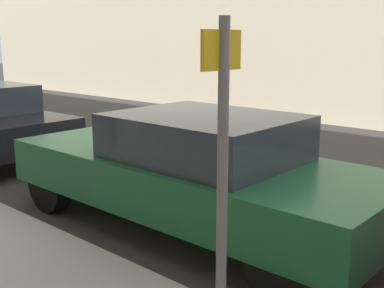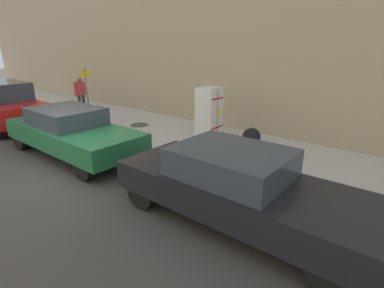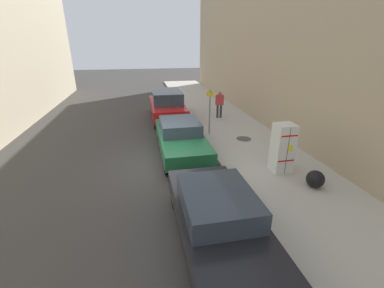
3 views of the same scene
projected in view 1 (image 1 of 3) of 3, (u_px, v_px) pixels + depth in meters
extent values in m
plane|color=#383533|center=(181.00, 193.00, 7.09)|extent=(80.00, 80.00, 0.00)
cylinder|color=slate|center=(222.00, 195.00, 3.05)|extent=(0.07, 0.07, 2.21)
cube|color=yellow|center=(222.00, 50.00, 2.87)|extent=(0.36, 0.02, 0.24)
cube|color=#1E6038|center=(189.00, 178.00, 5.66)|extent=(1.81, 4.74, 0.55)
cube|color=#2D3842|center=(205.00, 137.00, 5.39)|extent=(1.60, 1.99, 0.50)
cylinder|color=black|center=(49.00, 185.00, 6.30)|extent=(0.22, 0.70, 0.70)
cylinder|color=black|center=(138.00, 163.00, 7.43)|extent=(0.22, 0.70, 0.70)
cylinder|color=black|center=(285.00, 269.00, 4.00)|extent=(0.22, 0.70, 0.70)
cylinder|color=black|center=(361.00, 218.00, 5.13)|extent=(0.22, 0.70, 0.70)
cylinder|color=black|center=(61.00, 145.00, 8.77)|extent=(0.22, 0.69, 0.69)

